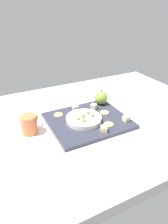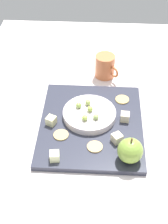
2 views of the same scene
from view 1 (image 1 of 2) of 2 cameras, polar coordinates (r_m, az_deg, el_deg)
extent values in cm
cube|color=silver|center=(97.45, 0.87, -3.02)|extent=(131.05, 88.72, 4.88)
cube|color=#2F3240|center=(93.04, 1.07, -2.39)|extent=(34.88, 29.98, 1.57)
cylinder|color=white|center=(90.64, -0.07, -1.97)|extent=(15.77, 15.77, 2.08)
sphere|color=#7FA33C|center=(104.96, 4.83, 3.98)|extent=(6.74, 6.74, 6.74)
cylinder|color=brown|center=(103.33, 4.92, 5.97)|extent=(0.50, 0.50, 1.20)
cube|color=beige|center=(100.62, 2.70, 1.53)|extent=(3.52, 3.52, 2.53)
cube|color=beige|center=(84.06, 5.56, -4.71)|extent=(3.35, 3.35, 2.53)
cube|color=beige|center=(99.08, -2.40, 1.07)|extent=(2.74, 2.74, 2.53)
cube|color=beige|center=(92.59, 11.67, -1.75)|extent=(2.84, 2.84, 2.53)
cylinder|color=tan|center=(97.82, 5.70, -0.17)|extent=(4.31, 4.31, 0.40)
cylinder|color=tan|center=(96.30, -7.18, -0.77)|extent=(4.31, 4.31, 0.40)
cylinder|color=tan|center=(89.06, 6.86, -3.47)|extent=(4.31, 4.31, 0.40)
ellipsoid|color=#9EB357|center=(88.03, -1.73, -1.59)|extent=(1.81, 1.63, 1.66)
ellipsoid|color=#91AC5E|center=(92.44, 1.00, -0.01)|extent=(1.81, 1.63, 1.51)
ellipsoid|color=#9EBA4F|center=(90.18, 2.19, -0.81)|extent=(1.81, 1.63, 1.61)
ellipsoid|color=#9AB64A|center=(89.70, -0.27, -0.94)|extent=(1.81, 1.63, 1.67)
ellipsoid|color=#91B150|center=(86.49, -0.07, -2.17)|extent=(1.81, 1.63, 1.71)
cylinder|color=#D47142|center=(87.29, -15.11, -3.37)|extent=(6.75, 6.75, 8.04)
torus|color=#D47142|center=(90.42, -13.52, -1.92)|extent=(3.48, 3.31, 4.00)
camera|label=2|loc=(1.31, 36.04, 34.06)|focal=54.00mm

